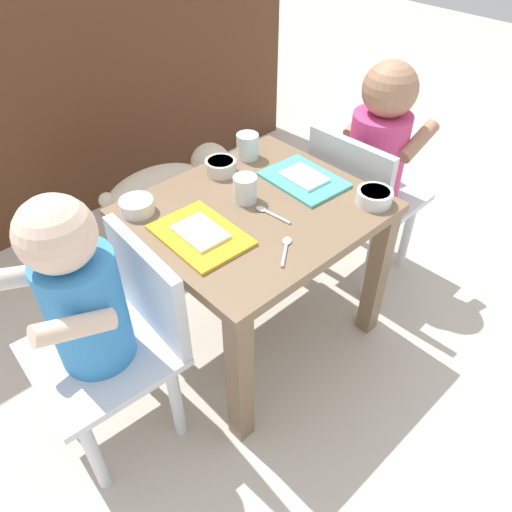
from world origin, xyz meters
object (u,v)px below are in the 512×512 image
object	(u,v)px
food_tray_left	(201,235)
spoon_by_left_tray	(286,248)
food_tray_right	(305,179)
water_cup_right	(248,148)
cereal_bowl_right_side	(374,196)
cereal_bowl_left_side	(221,166)
seated_child_left	(92,306)
spoon_by_right_tray	(269,213)
water_cup_left	(246,190)
dining_table	(256,235)
seated_child_right	(375,153)
dog	(169,188)
veggie_bowl_far	(137,205)

from	to	relation	value
food_tray_left	spoon_by_left_tray	xyz separation A→B (m)	(0.10, -0.15, -0.00)
food_tray_right	water_cup_right	world-z (taller)	water_cup_right
food_tray_left	cereal_bowl_right_side	size ratio (longest dim) A/B	2.51
cereal_bowl_left_side	seated_child_left	bearing A→B (deg)	-159.44
seated_child_left	spoon_by_right_tray	xyz separation A→B (m)	(0.44, -0.04, 0.02)
cereal_bowl_left_side	spoon_by_left_tray	distance (m)	0.34
water_cup_left	cereal_bowl_left_side	xyz separation A→B (m)	(0.04, 0.14, -0.01)
food_tray_right	water_cup_left	xyz separation A→B (m)	(-0.16, 0.04, 0.02)
water_cup_left	water_cup_right	world-z (taller)	water_cup_right
water_cup_left	spoon_by_left_tray	bearing A→B (deg)	-108.20
dining_table	cereal_bowl_left_side	distance (m)	0.20
seated_child_right	spoon_by_left_tray	distance (m)	0.51
seated_child_right	food_tray_right	size ratio (longest dim) A/B	3.28
cereal_bowl_right_side	food_tray_left	bearing A→B (deg)	155.15
dining_table	food_tray_left	xyz separation A→B (m)	(-0.16, -0.00, 0.09)
spoon_by_left_tray	spoon_by_right_tray	world-z (taller)	same
seated_child_right	water_cup_left	xyz separation A→B (m)	(-0.43, 0.06, 0.04)
food_tray_right	water_cup_right	distance (m)	0.19
dog	spoon_by_right_tray	distance (m)	0.60
veggie_bowl_far	spoon_by_left_tray	world-z (taller)	veggie_bowl_far
cereal_bowl_left_side	water_cup_left	bearing A→B (deg)	-104.51
food_tray_left	spoon_by_left_tray	size ratio (longest dim) A/B	2.46
dining_table	food_tray_left	distance (m)	0.19
seated_child_left	cereal_bowl_left_side	bearing A→B (deg)	20.56
food_tray_left	spoon_by_right_tray	xyz separation A→B (m)	(0.17, -0.04, -0.00)
veggie_bowl_far	cereal_bowl_left_side	world-z (taller)	cereal_bowl_left_side
water_cup_right	cereal_bowl_right_side	xyz separation A→B (m)	(0.07, -0.36, -0.01)
seated_child_left	food_tray_left	xyz separation A→B (m)	(0.27, 0.00, 0.03)
food_tray_right	veggie_bowl_far	distance (m)	0.42
dog	dining_table	bearing A→B (deg)	-99.20
dining_table	veggie_bowl_far	distance (m)	0.29
water_cup_right	seated_child_left	bearing A→B (deg)	-161.82
seated_child_left	dog	distance (m)	0.75
cereal_bowl_left_side	veggie_bowl_far	bearing A→B (deg)	-179.86
seated_child_right	spoon_by_right_tray	bearing A→B (deg)	-177.34
seated_child_left	spoon_by_left_tray	bearing A→B (deg)	-22.07
dog	water_cup_right	distance (m)	0.41
seated_child_right	water_cup_left	bearing A→B (deg)	172.14
dog	food_tray_right	distance (m)	0.57
cereal_bowl_right_side	cereal_bowl_left_side	xyz separation A→B (m)	(-0.18, 0.35, 0.00)
veggie_bowl_far	water_cup_right	bearing A→B (deg)	2.05
seated_child_left	food_tray_right	bearing A→B (deg)	0.17
dining_table	cereal_bowl_left_side	world-z (taller)	cereal_bowl_left_side
seated_child_right	spoon_by_left_tray	world-z (taller)	seated_child_right
seated_child_left	food_tray_right	distance (m)	0.60
food_tray_left	spoon_by_left_tray	distance (m)	0.19
dog	spoon_by_right_tray	bearing A→B (deg)	-98.23
seated_child_left	cereal_bowl_right_side	distance (m)	0.67
dining_table	spoon_by_left_tray	xyz separation A→B (m)	(-0.06, -0.16, 0.09)
food_tray_left	cereal_bowl_right_side	xyz separation A→B (m)	(0.38, -0.18, 0.01)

